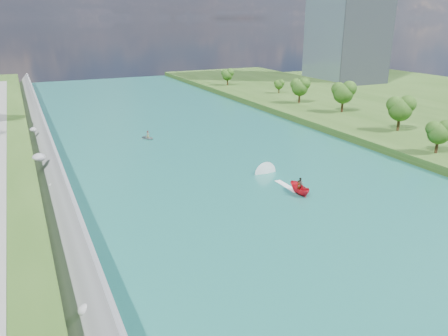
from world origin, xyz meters
TOP-DOWN VIEW (x-y plane):
  - ground at (0.00, 0.00)m, footprint 260.00×260.00m
  - river_water at (0.00, 20.00)m, footprint 55.00×240.00m
  - riprap_bank at (-25.85, 19.35)m, footprint 3.74×236.00m
  - trees_east at (37.17, 33.77)m, footprint 12.36×137.14m
  - motorboat at (4.01, 11.15)m, footprint 3.60×18.75m
  - raft at (-6.52, 45.40)m, footprint 3.02×3.40m

SIDE VIEW (x-z plane):
  - ground at x=0.00m, z-range 0.00..0.00m
  - river_water at x=0.00m, z-range 0.00..0.10m
  - raft at x=-6.52m, z-range -0.35..1.27m
  - motorboat at x=4.01m, z-range -0.29..1.77m
  - riprap_bank at x=-25.85m, z-range -0.35..3.96m
  - trees_east at x=37.17m, z-range 0.88..9.30m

